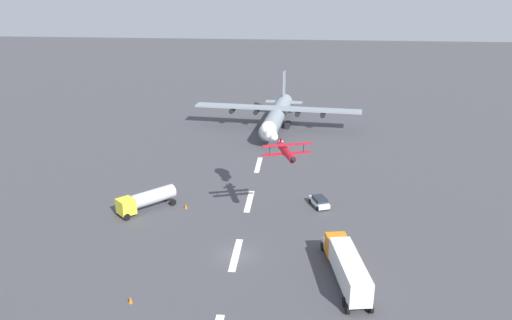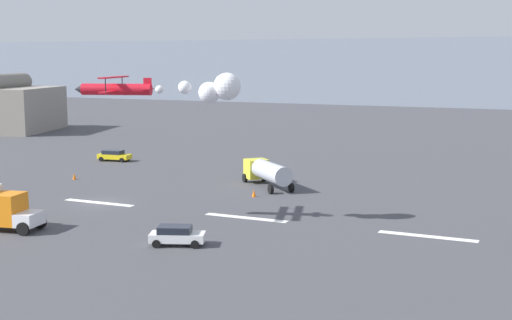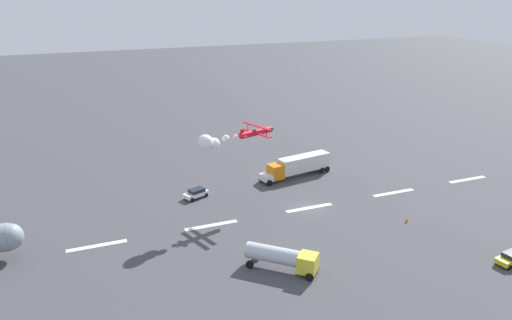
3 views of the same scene
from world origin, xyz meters
name	(u,v)px [view 3 (image 3 of 3)]	position (x,y,z in m)	size (l,w,h in m)	color
ground_plane	(309,208)	(0.00, 0.00, 0.00)	(440.00, 440.00, 0.00)	#424247
runway_stripe_1	(467,179)	(-32.48, 0.00, 0.01)	(8.00, 0.90, 0.01)	white
runway_stripe_2	(394,193)	(-16.24, 0.00, 0.01)	(8.00, 0.90, 0.01)	white
runway_stripe_3	(309,208)	(0.00, 0.00, 0.01)	(8.00, 0.90, 0.01)	white
runway_stripe_4	(211,225)	(16.24, 0.00, 0.01)	(8.00, 0.90, 0.01)	white
runway_stripe_5	(97,246)	(32.48, 0.00, 0.01)	(8.00, 0.90, 0.01)	white
stunt_biplane_red	(223,139)	(12.77, -3.92, 11.71)	(14.04, 7.35, 2.61)	red
semi_truck_orange	(298,165)	(-4.65, -13.34, 2.12)	(14.54, 5.20, 3.70)	silver
fuel_tanker_truck	(282,257)	(11.75, 14.98, 1.74)	(8.19, 8.01, 2.90)	yellow
followme_car_yellow	(196,193)	(15.46, -10.78, 0.81)	(4.57, 3.21, 1.52)	white
airport_staff_sedan	(512,257)	(-15.94, 24.66, 0.81)	(4.78, 2.51, 1.52)	yellow
traffic_cone_near	(407,220)	(-11.08, 9.99, 0.38)	(0.44, 0.44, 0.75)	orange
traffic_cone_far	(257,247)	(12.78, 9.23, 0.38)	(0.44, 0.44, 0.75)	orange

